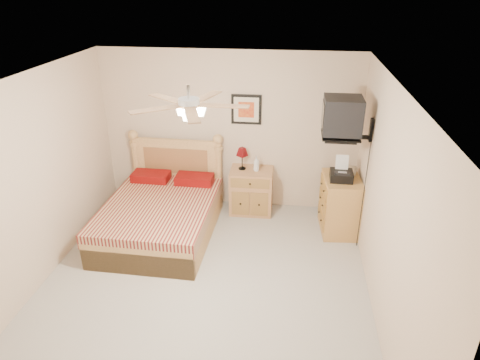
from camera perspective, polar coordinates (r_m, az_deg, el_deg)
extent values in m
plane|color=#9F988F|center=(5.40, -4.98, -14.29)|extent=(4.50, 4.50, 0.00)
cube|color=white|center=(4.26, -6.27, 12.49)|extent=(4.00, 4.50, 0.04)
cube|color=beige|center=(6.73, -1.45, 6.49)|extent=(4.00, 0.04, 2.50)
cube|color=beige|center=(5.47, -26.45, -1.01)|extent=(0.04, 4.50, 2.50)
cube|color=beige|center=(4.71, 19.00, -3.84)|extent=(0.04, 4.50, 2.50)
cube|color=#B17B4D|center=(6.81, 1.52, -1.43)|extent=(0.67, 0.50, 0.72)
imported|color=silver|center=(6.60, 2.21, 2.20)|extent=(0.11, 0.11, 0.24)
cube|color=black|center=(6.56, 0.85, 9.39)|extent=(0.46, 0.04, 0.46)
cube|color=#B07842|center=(6.44, 13.17, -3.19)|extent=(0.56, 0.76, 0.85)
imported|color=beige|center=(6.48, 13.32, 1.34)|extent=(0.28, 0.34, 0.03)
imported|color=tan|center=(6.48, 13.59, 1.55)|extent=(0.23, 0.28, 0.02)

